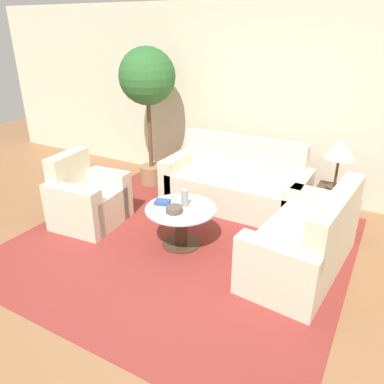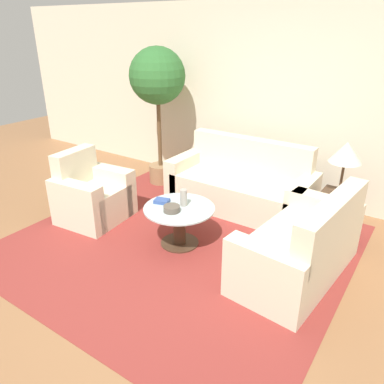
{
  "view_description": "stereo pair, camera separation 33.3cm",
  "coord_description": "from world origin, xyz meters",
  "px_view_note": "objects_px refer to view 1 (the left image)",
  "views": [
    {
      "loc": [
        1.77,
        -2.42,
        2.27
      ],
      "look_at": [
        -0.11,
        0.95,
        0.55
      ],
      "focal_mm": 35.0,
      "sensor_mm": 36.0,
      "label": 1
    },
    {
      "loc": [
        2.05,
        -2.24,
        2.27
      ],
      "look_at": [
        -0.11,
        0.95,
        0.55
      ],
      "focal_mm": 35.0,
      "sensor_mm": 36.0,
      "label": 2
    }
  ],
  "objects_px": {
    "coffee_table": "(181,221)",
    "bowl": "(174,209)",
    "loveseat": "(308,245)",
    "table_lamp": "(340,150)",
    "vase": "(185,198)",
    "sofa_main": "(236,185)",
    "potted_plant": "(147,84)",
    "book_stack": "(162,202)",
    "armchair": "(86,200)"
  },
  "relations": [
    {
      "from": "coffee_table",
      "to": "table_lamp",
      "type": "bearing_deg",
      "value": 41.23
    },
    {
      "from": "loveseat",
      "to": "table_lamp",
      "type": "relative_size",
      "value": 2.59
    },
    {
      "from": "book_stack",
      "to": "table_lamp",
      "type": "bearing_deg",
      "value": 20.71
    },
    {
      "from": "sofa_main",
      "to": "vase",
      "type": "distance_m",
      "value": 1.21
    },
    {
      "from": "potted_plant",
      "to": "book_stack",
      "type": "height_order",
      "value": "potted_plant"
    },
    {
      "from": "coffee_table",
      "to": "loveseat",
      "type": "bearing_deg",
      "value": 8.09
    },
    {
      "from": "potted_plant",
      "to": "bowl",
      "type": "height_order",
      "value": "potted_plant"
    },
    {
      "from": "table_lamp",
      "to": "book_stack",
      "type": "relative_size",
      "value": 3.2
    },
    {
      "from": "vase",
      "to": "bowl",
      "type": "distance_m",
      "value": 0.2
    },
    {
      "from": "table_lamp",
      "to": "coffee_table",
      "type": "bearing_deg",
      "value": -138.77
    },
    {
      "from": "loveseat",
      "to": "bowl",
      "type": "relative_size",
      "value": 8.78
    },
    {
      "from": "sofa_main",
      "to": "loveseat",
      "type": "bearing_deg",
      "value": -40.77
    },
    {
      "from": "table_lamp",
      "to": "vase",
      "type": "height_order",
      "value": "table_lamp"
    },
    {
      "from": "sofa_main",
      "to": "book_stack",
      "type": "distance_m",
      "value": 1.32
    },
    {
      "from": "sofa_main",
      "to": "armchair",
      "type": "bearing_deg",
      "value": -136.4
    },
    {
      "from": "sofa_main",
      "to": "coffee_table",
      "type": "bearing_deg",
      "value": -95.91
    },
    {
      "from": "armchair",
      "to": "table_lamp",
      "type": "distance_m",
      "value": 3.06
    },
    {
      "from": "coffee_table",
      "to": "table_lamp",
      "type": "distance_m",
      "value": 1.96
    },
    {
      "from": "table_lamp",
      "to": "potted_plant",
      "type": "height_order",
      "value": "potted_plant"
    },
    {
      "from": "sofa_main",
      "to": "table_lamp",
      "type": "xyz_separation_m",
      "value": [
        1.25,
        -0.04,
        0.7
      ]
    },
    {
      "from": "vase",
      "to": "armchair",
      "type": "bearing_deg",
      "value": -172.08
    },
    {
      "from": "coffee_table",
      "to": "potted_plant",
      "type": "height_order",
      "value": "potted_plant"
    },
    {
      "from": "loveseat",
      "to": "book_stack",
      "type": "relative_size",
      "value": 8.29
    },
    {
      "from": "table_lamp",
      "to": "bowl",
      "type": "bearing_deg",
      "value": -136.24
    },
    {
      "from": "loveseat",
      "to": "potted_plant",
      "type": "xyz_separation_m",
      "value": [
        -2.67,
        1.13,
        1.23
      ]
    },
    {
      "from": "coffee_table",
      "to": "sofa_main",
      "type": "bearing_deg",
      "value": 84.09
    },
    {
      "from": "vase",
      "to": "book_stack",
      "type": "relative_size",
      "value": 1.01
    },
    {
      "from": "armchair",
      "to": "potted_plant",
      "type": "height_order",
      "value": "potted_plant"
    },
    {
      "from": "armchair",
      "to": "coffee_table",
      "type": "relative_size",
      "value": 1.12
    },
    {
      "from": "sofa_main",
      "to": "potted_plant",
      "type": "height_order",
      "value": "potted_plant"
    },
    {
      "from": "loveseat",
      "to": "bowl",
      "type": "height_order",
      "value": "loveseat"
    },
    {
      "from": "coffee_table",
      "to": "bowl",
      "type": "bearing_deg",
      "value": -94.61
    },
    {
      "from": "vase",
      "to": "sofa_main",
      "type": "bearing_deg",
      "value": 84.3
    },
    {
      "from": "coffee_table",
      "to": "book_stack",
      "type": "bearing_deg",
      "value": -177.55
    },
    {
      "from": "bowl",
      "to": "potted_plant",
      "type": "bearing_deg",
      "value": 132.24
    },
    {
      "from": "vase",
      "to": "book_stack",
      "type": "bearing_deg",
      "value": -162.19
    },
    {
      "from": "potted_plant",
      "to": "bowl",
      "type": "relative_size",
      "value": 11.4
    },
    {
      "from": "armchair",
      "to": "vase",
      "type": "distance_m",
      "value": 1.34
    },
    {
      "from": "table_lamp",
      "to": "vase",
      "type": "bearing_deg",
      "value": -140.18
    },
    {
      "from": "vase",
      "to": "potted_plant",
      "type": "bearing_deg",
      "value": 136.71
    },
    {
      "from": "coffee_table",
      "to": "bowl",
      "type": "xyz_separation_m",
      "value": [
        -0.01,
        -0.12,
        0.2
      ]
    },
    {
      "from": "loveseat",
      "to": "book_stack",
      "type": "bearing_deg",
      "value": -77.3
    },
    {
      "from": "coffee_table",
      "to": "bowl",
      "type": "relative_size",
      "value": 4.41
    },
    {
      "from": "loveseat",
      "to": "vase",
      "type": "distance_m",
      "value": 1.37
    },
    {
      "from": "potted_plant",
      "to": "vase",
      "type": "relative_size",
      "value": 10.66
    },
    {
      "from": "vase",
      "to": "book_stack",
      "type": "height_order",
      "value": "vase"
    },
    {
      "from": "coffee_table",
      "to": "vase",
      "type": "bearing_deg",
      "value": 80.45
    },
    {
      "from": "sofa_main",
      "to": "loveseat",
      "type": "relative_size",
      "value": 1.23
    },
    {
      "from": "loveseat",
      "to": "coffee_table",
      "type": "relative_size",
      "value": 1.99
    },
    {
      "from": "loveseat",
      "to": "table_lamp",
      "type": "bearing_deg",
      "value": -176.09
    }
  ]
}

